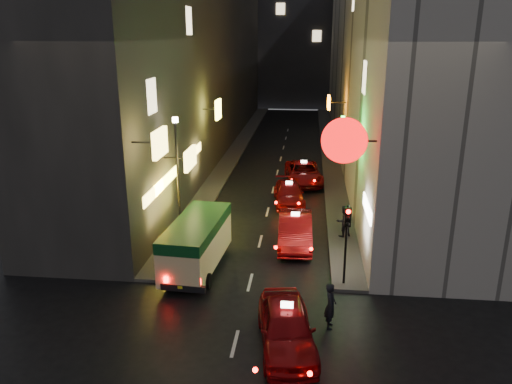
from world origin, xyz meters
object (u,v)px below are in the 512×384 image
(taxi_near, at_px, (287,324))
(traffic_light, at_px, (347,228))
(pedestrian_crossing, at_px, (331,303))
(minibus, at_px, (197,239))
(lamp_post, at_px, (178,170))

(taxi_near, height_order, traffic_light, traffic_light)
(taxi_near, relative_size, pedestrian_crossing, 2.98)
(taxi_near, bearing_deg, minibus, 127.98)
(taxi_near, relative_size, lamp_post, 0.95)
(pedestrian_crossing, bearing_deg, lamp_post, 45.66)
(minibus, bearing_deg, lamp_post, 115.76)
(minibus, bearing_deg, traffic_light, -9.13)
(pedestrian_crossing, bearing_deg, minibus, 55.76)
(minibus, distance_m, lamp_post, 4.46)
(lamp_post, bearing_deg, minibus, -64.24)
(minibus, relative_size, traffic_light, 1.60)
(taxi_near, xyz_separation_m, traffic_light, (2.22, 4.46, 1.79))
(minibus, relative_size, lamp_post, 0.90)
(traffic_light, relative_size, lamp_post, 0.56)
(pedestrian_crossing, xyz_separation_m, lamp_post, (-7.50, 7.60, 2.73))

